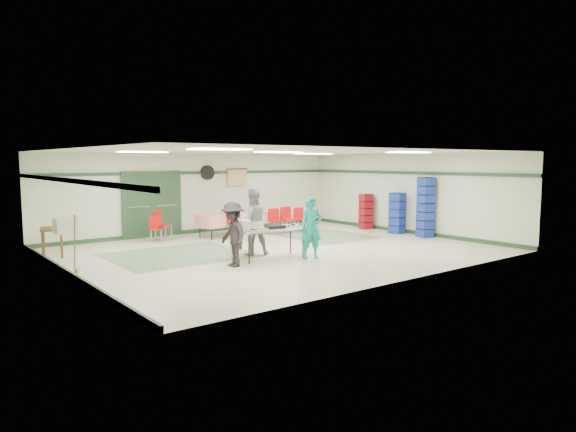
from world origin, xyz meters
TOP-DOWN VIEW (x-y plane):
  - floor at (0.00, 0.00)m, footprint 11.00×11.00m
  - ceiling at (0.00, 0.00)m, footprint 11.00×11.00m
  - wall_back at (0.00, 4.50)m, footprint 11.00×0.00m
  - wall_front at (0.00, -4.50)m, footprint 11.00×0.00m
  - wall_left at (-5.50, 0.00)m, footprint 0.00×9.00m
  - wall_right at (5.50, 0.00)m, footprint 0.00×9.00m
  - trim_back at (0.00, 4.47)m, footprint 11.00×0.06m
  - baseboard_back at (0.00, 4.47)m, footprint 11.00×0.06m
  - trim_left at (-5.47, 0.00)m, footprint 0.06×9.00m
  - baseboard_left at (-5.47, 0.00)m, footprint 0.06×9.00m
  - trim_right at (5.47, 0.00)m, footprint 0.06×9.00m
  - baseboard_right at (5.47, 0.00)m, footprint 0.06×9.00m
  - green_patch_a at (-2.50, 1.00)m, footprint 3.50×3.00m
  - green_patch_b at (2.80, 1.50)m, footprint 2.50×3.50m
  - double_door_left at (-2.20, 4.44)m, footprint 0.90×0.06m
  - double_door_right at (-1.25, 4.44)m, footprint 0.90×0.06m
  - door_frame at (-1.73, 4.42)m, footprint 2.00×0.03m
  - wall_fan at (0.30, 4.44)m, footprint 0.50×0.10m
  - scroll_banner at (1.50, 4.44)m, footprint 0.80×0.02m
  - serving_table at (-0.92, -0.91)m, footprint 1.86×0.90m
  - sheet_tray_right at (-0.34, -0.92)m, footprint 0.60×0.48m
  - sheet_tray_mid at (-1.09, -0.82)m, footprint 0.58×0.46m
  - sheet_tray_left at (-1.40, -1.09)m, footprint 0.60×0.48m
  - baking_pan at (-0.82, -0.94)m, footprint 0.49×0.34m
  - foam_box_stack at (-1.70, -0.87)m, footprint 0.26×0.24m
  - volunteer_teal at (-0.11, -1.51)m, footprint 0.66×0.53m
  - volunteer_grey at (-0.96, -0.15)m, footprint 1.01×0.89m
  - volunteer_dark at (-2.17, -1.12)m, footprint 0.67×1.04m
  - dining_table_a at (2.36, 3.14)m, footprint 1.88×0.96m
  - dining_table_b at (0.16, 3.14)m, footprint 1.90×1.06m
  - chair_a at (2.31, 2.57)m, footprint 0.47×0.47m
  - chair_b at (1.80, 2.57)m, footprint 0.43×0.43m
  - chair_c at (2.85, 2.57)m, footprint 0.46×0.47m
  - chair_d at (0.20, 2.57)m, footprint 0.51×0.51m
  - chair_loose_a at (-1.83, 3.61)m, footprint 0.61×0.61m
  - chair_loose_b at (-2.08, 3.41)m, footprint 0.48×0.48m
  - crate_stack_blue_a at (5.15, 0.15)m, footprint 0.47×0.47m
  - crate_stack_red at (5.15, 1.58)m, footprint 0.46×0.46m
  - crate_stack_blue_b at (5.15, -1.01)m, footprint 0.51×0.51m
  - printer_table at (-5.15, 2.82)m, footprint 0.72×0.94m
  - office_printer at (-5.15, 1.49)m, footprint 0.50×0.44m
  - broom at (-5.23, 0.52)m, footprint 0.05×0.21m

SIDE VIEW (x-z plane):
  - floor at x=0.00m, z-range 0.00..0.00m
  - green_patch_a at x=-2.50m, z-range 0.00..0.01m
  - green_patch_b at x=2.80m, z-range 0.00..0.01m
  - baseboard_back at x=0.00m, z-range 0.00..0.12m
  - baseboard_left at x=-5.47m, z-range 0.00..0.12m
  - baseboard_right at x=5.47m, z-range 0.00..0.12m
  - chair_loose_b at x=-2.08m, z-range 0.09..0.88m
  - chair_c at x=2.85m, z-range 0.09..0.92m
  - chair_b at x=1.80m, z-range 0.10..0.95m
  - chair_a at x=2.31m, z-range 0.10..0.98m
  - chair_d at x=0.20m, z-range 0.10..0.99m
  - dining_table_b at x=0.16m, z-range 0.19..0.95m
  - dining_table_a at x=2.36m, z-range 0.19..0.95m
  - chair_loose_a at x=-1.83m, z-range 0.11..1.05m
  - crate_stack_red at x=5.15m, z-range 0.00..1.26m
  - printer_table at x=-5.15m, z-range 0.26..1.00m
  - broom at x=-5.23m, z-range 0.03..1.28m
  - crate_stack_blue_a at x=5.15m, z-range 0.00..1.37m
  - serving_table at x=-0.92m, z-range 0.33..1.09m
  - volunteer_dark at x=-2.17m, z-range 0.00..1.52m
  - sheet_tray_right at x=-0.34m, z-range 0.76..0.78m
  - sheet_tray_mid at x=-1.09m, z-range 0.76..0.78m
  - sheet_tray_left at x=-1.40m, z-range 0.76..0.78m
  - volunteer_teal at x=-0.11m, z-range 0.00..1.55m
  - baking_pan at x=-0.82m, z-range 0.76..0.84m
  - volunteer_grey at x=-0.96m, z-range 0.00..1.75m
  - foam_box_stack at x=-1.70m, z-range 0.76..1.04m
  - office_printer at x=-5.15m, z-range 0.75..1.13m
  - crate_stack_blue_b at x=5.15m, z-range 0.00..1.93m
  - double_door_left at x=-2.20m, z-range 0.00..2.10m
  - double_door_right at x=-1.25m, z-range 0.00..2.10m
  - door_frame at x=-1.73m, z-range -0.02..2.12m
  - wall_back at x=0.00m, z-range -4.15..6.85m
  - wall_front at x=0.00m, z-range -4.15..6.85m
  - wall_left at x=-5.50m, z-range -3.15..5.85m
  - wall_right at x=5.50m, z-range -3.15..5.85m
  - scroll_banner at x=1.50m, z-range 1.55..2.15m
  - trim_back at x=0.00m, z-range 2.00..2.10m
  - trim_left at x=-5.47m, z-range 2.00..2.10m
  - trim_right at x=5.47m, z-range 2.00..2.10m
  - wall_fan at x=0.30m, z-range 1.80..2.30m
  - ceiling at x=0.00m, z-range 2.70..2.70m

